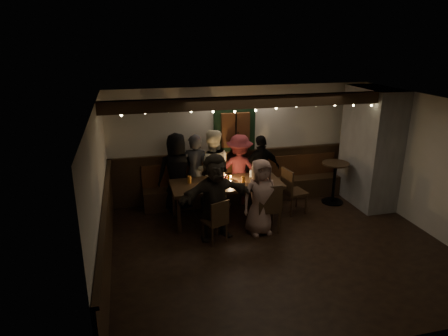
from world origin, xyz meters
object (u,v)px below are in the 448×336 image
object	(u,v)px
chair_near_right	(269,205)
person_f	(215,197)
person_c	(212,169)
person_e	(261,170)
dining_table	(226,186)
person_d	(239,170)
person_a	(177,172)
person_g	(260,197)
chair_end	(291,188)
high_top	(335,178)
chair_near_left	(217,219)
person_b	(195,172)

from	to	relation	value
chair_near_right	person_f	size ratio (longest dim) A/B	0.61
person_c	person_e	bearing A→B (deg)	-173.73
dining_table	person_d	size ratio (longest dim) A/B	1.40
person_a	dining_table	bearing A→B (deg)	138.42
person_c	person_e	size ratio (longest dim) A/B	1.12
person_g	chair_end	bearing A→B (deg)	30.21
high_top	person_e	size ratio (longest dim) A/B	0.60
chair_end	person_f	world-z (taller)	person_f
person_g	chair_near_right	bearing A→B (deg)	-14.97
chair_near_left	person_g	xyz separation A→B (m)	(0.88, 0.19, 0.27)
person_c	person_a	bearing A→B (deg)	1.14
dining_table	person_a	bearing A→B (deg)	141.59
person_f	person_g	world-z (taller)	person_f
chair_near_right	high_top	bearing A→B (deg)	27.74
chair_end	person_g	distance (m)	1.19
person_e	person_f	xyz separation A→B (m)	(-1.35, -1.37, 0.04)
person_a	person_f	world-z (taller)	person_a
chair_near_left	person_e	world-z (taller)	person_e
chair_near_right	chair_end	xyz separation A→B (m)	(0.77, 0.74, -0.00)
person_b	person_f	size ratio (longest dim) A/B	1.02
chair_near_left	person_e	xyz separation A→B (m)	(1.37, 1.59, 0.31)
chair_near_left	person_d	distance (m)	1.90
chair_end	person_e	xyz separation A→B (m)	(-0.45, 0.69, 0.23)
chair_end	person_a	bearing A→B (deg)	161.92
chair_near_right	person_a	size ratio (longest dim) A/B	0.58
chair_end	person_b	bearing A→B (deg)	160.25
high_top	chair_near_left	bearing A→B (deg)	-158.36
person_b	person_c	world-z (taller)	person_c
high_top	person_e	bearing A→B (deg)	165.90
high_top	person_b	xyz separation A→B (m)	(-3.09, 0.41, 0.24)
person_b	person_d	world-z (taller)	person_b
dining_table	chair_near_left	xyz separation A→B (m)	(-0.41, -0.94, -0.26)
high_top	person_g	xyz separation A→B (m)	(-2.10, -0.99, 0.14)
person_b	person_c	bearing A→B (deg)	-161.69
chair_near_left	person_e	bearing A→B (deg)	49.24
chair_end	person_e	distance (m)	0.85
person_g	chair_near_left	bearing A→B (deg)	-175.05
high_top	person_f	xyz separation A→B (m)	(-2.96, -0.97, 0.22)
chair_near_right	person_g	bearing A→B (deg)	172.16
chair_near_left	person_f	distance (m)	0.41
person_c	person_g	xyz separation A→B (m)	(0.63, -1.40, -0.14)
dining_table	high_top	distance (m)	2.59
chair_near_left	high_top	world-z (taller)	high_top
person_e	person_c	bearing A→B (deg)	-9.94
dining_table	chair_near_right	distance (m)	1.02
person_b	person_e	bearing A→B (deg)	-161.13
person_a	person_f	distance (m)	1.53
person_e	person_f	distance (m)	1.93
dining_table	person_b	size ratio (longest dim) A/B	1.33
chair_end	high_top	distance (m)	1.20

